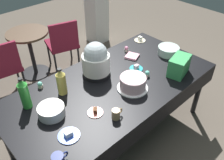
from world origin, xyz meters
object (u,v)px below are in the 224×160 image
(coffee_mug_tan, at_px, (116,114))
(frosted_layer_cake, at_px, (133,83))
(soda_bottle_ginger_ale, at_px, (61,82))
(round_cafe_table, at_px, (30,46))
(cupcake_lemon, at_px, (40,85))
(soda_bottle_lime_soda, at_px, (24,94))
(water_cooler, at_px, (97,11))
(ceramic_snack_bowl, at_px, (51,111))
(cupcake_mint, at_px, (126,49))
(glass_salad_bowl, at_px, (168,50))
(dessert_plate_coral, at_px, (95,112))
(dessert_plate_cobalt, at_px, (69,135))
(cupcake_berry, at_px, (147,74))
(dessert_plate_teal, at_px, (136,68))
(potluck_table, at_px, (112,89))
(maroon_chair_left, at_px, (3,66))
(slow_cooker, at_px, (96,60))
(maroon_chair_right, at_px, (63,42))
(soda_carton, at_px, (179,66))
(dessert_plate_cream, at_px, (140,40))
(coffee_mug_navy, at_px, (58,159))

(coffee_mug_tan, bearing_deg, frosted_layer_cake, 23.85)
(soda_bottle_ginger_ale, bearing_deg, round_cafe_table, 75.55)
(cupcake_lemon, height_order, soda_bottle_lime_soda, soda_bottle_lime_soda)
(frosted_layer_cake, bearing_deg, water_cooler, 58.15)
(ceramic_snack_bowl, bearing_deg, cupcake_mint, 13.86)
(glass_salad_bowl, height_order, ceramic_snack_bowl, same)
(dessert_plate_coral, bearing_deg, round_cafe_table, 80.11)
(dessert_plate_cobalt, bearing_deg, cupcake_berry, 4.96)
(ceramic_snack_bowl, distance_m, dessert_plate_teal, 1.05)
(ceramic_snack_bowl, distance_m, dessert_plate_cobalt, 0.29)
(cupcake_mint, bearing_deg, potluck_table, -148.41)
(dessert_plate_cobalt, xyz_separation_m, maroon_chair_left, (0.14, 1.75, -0.27))
(slow_cooker, bearing_deg, dessert_plate_coral, -131.37)
(ceramic_snack_bowl, bearing_deg, maroon_chair_right, 54.22)
(glass_salad_bowl, relative_size, soda_carton, 0.97)
(potluck_table, xyz_separation_m, dessert_plate_cobalt, (-0.70, -0.25, 0.07))
(dessert_plate_cobalt, xyz_separation_m, dessert_plate_teal, (1.08, 0.26, 0.00))
(maroon_chair_right, relative_size, water_cooler, 0.69)
(dessert_plate_cream, xyz_separation_m, coffee_mug_tan, (-1.19, -0.78, 0.03))
(dessert_plate_cream, height_order, dessert_plate_teal, dessert_plate_cream)
(potluck_table, distance_m, maroon_chair_left, 1.62)
(coffee_mug_navy, bearing_deg, water_cooler, 45.12)
(ceramic_snack_bowl, height_order, soda_bottle_ginger_ale, soda_bottle_ginger_ale)
(cupcake_lemon, bearing_deg, potluck_table, -38.72)
(cupcake_berry, xyz_separation_m, maroon_chair_right, (0.02, 1.66, -0.29))
(soda_bottle_lime_soda, relative_size, coffee_mug_navy, 2.44)
(dessert_plate_teal, bearing_deg, coffee_mug_navy, -161.92)
(dessert_plate_teal, distance_m, maroon_chair_left, 1.78)
(dessert_plate_cobalt, distance_m, soda_carton, 1.34)
(coffee_mug_tan, height_order, maroon_chair_right, maroon_chair_right)
(coffee_mug_navy, height_order, round_cafe_table, coffee_mug_navy)
(round_cafe_table, bearing_deg, maroon_chair_right, -27.34)
(dessert_plate_cobalt, xyz_separation_m, dessert_plate_cream, (1.60, 0.67, 0.00))
(slow_cooker, height_order, coffee_mug_navy, slow_cooker)
(ceramic_snack_bowl, distance_m, coffee_mug_navy, 0.50)
(ceramic_snack_bowl, xyz_separation_m, soda_bottle_lime_soda, (-0.10, 0.24, 0.10))
(cupcake_lemon, xyz_separation_m, round_cafe_table, (0.50, 1.28, -0.28))
(frosted_layer_cake, bearing_deg, slow_cooker, 104.30)
(cupcake_berry, height_order, cupcake_lemon, same)
(soda_bottle_ginger_ale, bearing_deg, coffee_mug_tan, -76.40)
(maroon_chair_right, height_order, round_cafe_table, maroon_chair_right)
(dessert_plate_teal, bearing_deg, dessert_plate_cobalt, -166.41)
(slow_cooker, relative_size, dessert_plate_teal, 2.56)
(dessert_plate_coral, relative_size, coffee_mug_navy, 1.09)
(soda_bottle_lime_soda, bearing_deg, soda_carton, -24.18)
(maroon_chair_right, relative_size, round_cafe_table, 1.18)
(dessert_plate_cream, xyz_separation_m, soda_bottle_ginger_ale, (-1.33, -0.19, 0.12))
(water_cooler, bearing_deg, slow_cooker, -130.16)
(dessert_plate_coral, distance_m, round_cafe_table, 1.97)
(maroon_chair_left, distance_m, water_cooler, 2.00)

